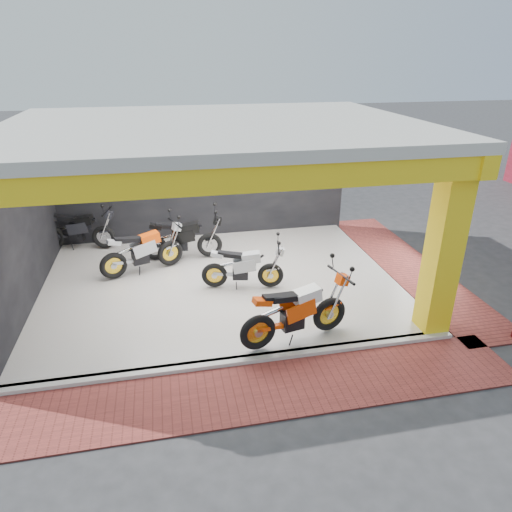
{
  "coord_description": "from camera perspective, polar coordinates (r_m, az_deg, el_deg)",
  "views": [
    {
      "loc": [
        -1.09,
        -7.45,
        4.98
      ],
      "look_at": [
        0.74,
        1.46,
        0.9
      ],
      "focal_mm": 32.0,
      "sensor_mm": 36.0,
      "label": 1
    }
  ],
  "objects": [
    {
      "name": "back_wall",
      "position": [
        13.01,
        -6.55,
        9.63
      ],
      "size": [
        8.2,
        0.2,
        3.5
      ],
      "primitive_type": "cube",
      "color": "black",
      "rests_on": "ground"
    },
    {
      "name": "corner_column",
      "position": [
        8.88,
        22.44,
        0.9
      ],
      "size": [
        0.5,
        0.5,
        3.5
      ],
      "primitive_type": "cube",
      "color": "yellow",
      "rests_on": "ground"
    },
    {
      "name": "floor_kerb",
      "position": [
        8.18,
        -1.65,
        -12.92
      ],
      "size": [
        8.0,
        0.2,
        0.1
      ],
      "primitive_type": "cube",
      "color": "white",
      "rests_on": "ground"
    },
    {
      "name": "ground",
      "position": [
        9.03,
        -2.8,
        -9.34
      ],
      "size": [
        80.0,
        80.0,
        0.0
      ],
      "primitive_type": "plane",
      "color": "#2D2D30",
      "rests_on": "ground"
    },
    {
      "name": "moto_row_a",
      "position": [
        10.1,
        1.85,
        -0.99
      ],
      "size": [
        2.05,
        1.1,
        1.19
      ],
      "primitive_type": null,
      "rotation": [
        0.0,
        0.0,
        -0.2
      ],
      "color": "#AEB0B6",
      "rests_on": "showroom_floor"
    },
    {
      "name": "paver_right",
      "position": [
        12.2,
        18.47,
        -1.19
      ],
      "size": [
        1.4,
        7.0,
        0.03
      ],
      "primitive_type": "cube",
      "color": "maroon",
      "rests_on": "ground"
    },
    {
      "name": "header_beam_right",
      "position": [
        10.87,
        17.0,
        14.26
      ],
      "size": [
        0.3,
        6.4,
        0.4
      ],
      "primitive_type": "cube",
      "color": "yellow",
      "rests_on": "corner_column"
    },
    {
      "name": "paver_front",
      "position": [
        7.61,
        -0.57,
        -16.61
      ],
      "size": [
        9.0,
        1.4,
        0.03
      ],
      "primitive_type": "cube",
      "color": "maroon",
      "rests_on": "ground"
    },
    {
      "name": "showroom_ceiling",
      "position": [
        9.62,
        -5.2,
        15.81
      ],
      "size": [
        8.4,
        6.4,
        0.2
      ],
      "primitive_type": "cube",
      "color": "beige",
      "rests_on": "corner_column"
    },
    {
      "name": "left_wall",
      "position": [
        10.44,
        -27.77,
        3.26
      ],
      "size": [
        0.2,
        6.2,
        3.5
      ],
      "primitive_type": "cube",
      "color": "black",
      "rests_on": "ground"
    },
    {
      "name": "moto_row_d",
      "position": [
        12.8,
        -18.65,
        3.52
      ],
      "size": [
        2.22,
        1.2,
        1.29
      ],
      "primitive_type": null,
      "rotation": [
        0.0,
        0.0,
        -0.21
      ],
      "color": "black",
      "rests_on": "showroom_floor"
    },
    {
      "name": "moto_hero",
      "position": [
        8.6,
        9.28,
        -5.3
      ],
      "size": [
        2.41,
        1.32,
        1.39
      ],
      "primitive_type": null,
      "rotation": [
        0.0,
        0.0,
        0.22
      ],
      "color": "#F4480A",
      "rests_on": "showroom_floor"
    },
    {
      "name": "moto_row_c",
      "position": [
        11.32,
        -10.79,
        1.83
      ],
      "size": [
        2.3,
        1.49,
        1.32
      ],
      "primitive_type": null,
      "rotation": [
        0.0,
        0.0,
        0.35
      ],
      "color": "#ADB0B5",
      "rests_on": "showroom_floor"
    },
    {
      "name": "header_beam_front",
      "position": [
        6.76,
        -2.01,
        9.74
      ],
      "size": [
        8.4,
        0.3,
        0.4
      ],
      "primitive_type": "cube",
      "color": "yellow",
      "rests_on": "corner_column"
    },
    {
      "name": "moto_row_b",
      "position": [
        11.66,
        -5.87,
        2.8
      ],
      "size": [
        2.21,
        0.96,
        1.32
      ],
      "primitive_type": null,
      "rotation": [
        0.0,
        0.0,
        -0.08
      ],
      "color": "black",
      "rests_on": "showroom_floor"
    },
    {
      "name": "showroom_floor",
      "position": [
        10.72,
        -4.49,
        -3.31
      ],
      "size": [
        8.0,
        6.0,
        0.1
      ],
      "primitive_type": "cube",
      "color": "white",
      "rests_on": "ground"
    }
  ]
}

